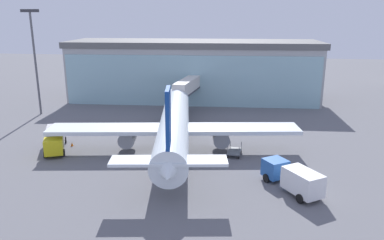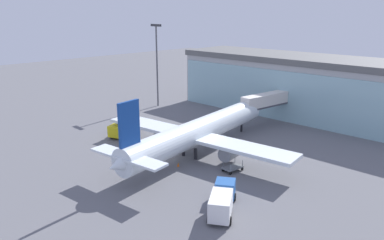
# 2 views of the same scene
# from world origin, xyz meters

# --- Properties ---
(ground) EXTENTS (240.00, 240.00, 0.00)m
(ground) POSITION_xyz_m (0.00, 0.00, 0.00)
(ground) COLOR slate
(terminal_building) EXTENTS (52.00, 17.51, 12.16)m
(terminal_building) POSITION_xyz_m (0.01, 36.12, 6.08)
(terminal_building) COLOR #A9A9A9
(terminal_building) RESTS_ON ground
(jet_bridge) EXTENTS (3.74, 13.65, 6.13)m
(jet_bridge) POSITION_xyz_m (0.72, 25.36, 4.74)
(jet_bridge) COLOR silver
(jet_bridge) RESTS_ON ground
(apron_light_mast) EXTENTS (3.20, 0.40, 18.19)m
(apron_light_mast) POSITION_xyz_m (-25.46, 19.21, 10.83)
(apron_light_mast) COLOR #59595E
(apron_light_mast) RESTS_ON ground
(airplane) EXTENTS (32.33, 35.43, 10.86)m
(airplane) POSITION_xyz_m (1.95, 4.65, 3.42)
(airplane) COLOR white
(airplane) RESTS_ON ground
(catering_truck) EXTENTS (5.02, 7.56, 2.65)m
(catering_truck) POSITION_xyz_m (-13.65, 2.22, 1.47)
(catering_truck) COLOR yellow
(catering_truck) RESTS_ON ground
(fuel_truck) EXTENTS (5.96, 7.26, 2.65)m
(fuel_truck) POSITION_xyz_m (16.12, -5.67, 1.47)
(fuel_truck) COLOR #2659A5
(fuel_truck) RESTS_ON ground
(baggage_cart) EXTENTS (1.86, 2.94, 1.50)m
(baggage_cart) POSITION_xyz_m (9.93, 3.52, 0.50)
(baggage_cart) COLOR slate
(baggage_cart) RESTS_ON ground
(safety_cone_nose) EXTENTS (0.36, 0.36, 0.55)m
(safety_cone_nose) POSITION_xyz_m (3.61, -0.77, 0.28)
(safety_cone_nose) COLOR orange
(safety_cone_nose) RESTS_ON ground
(safety_cone_wingtip) EXTENTS (0.36, 0.36, 0.55)m
(safety_cone_wingtip) POSITION_xyz_m (-12.11, 3.76, 0.28)
(safety_cone_wingtip) COLOR orange
(safety_cone_wingtip) RESTS_ON ground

